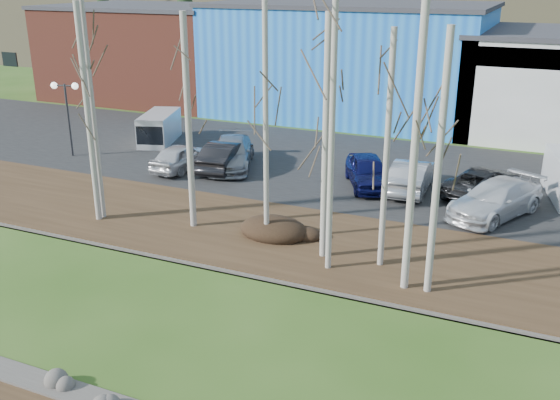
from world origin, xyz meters
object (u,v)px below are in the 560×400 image
at_px(car_2, 231,153).
at_px(car_6, 496,199).
at_px(car_3, 368,171).
at_px(car_5, 483,182).
at_px(van_grey, 159,128).
at_px(car_1, 226,155).
at_px(street_lamp, 66,98).
at_px(car_0, 181,157).
at_px(car_4, 412,175).

relative_size(car_2, car_6, 1.03).
distance_m(car_3, car_5, 5.59).
bearing_deg(van_grey, car_1, -44.86).
height_order(street_lamp, car_3, street_lamp).
bearing_deg(car_6, car_2, -161.18).
bearing_deg(car_2, car_5, -19.26).
bearing_deg(car_0, car_6, -179.49).
distance_m(car_2, car_4, 10.08).
relative_size(car_1, car_4, 1.00).
height_order(car_6, van_grey, van_grey).
distance_m(car_1, van_grey, 7.46).
bearing_deg(car_6, car_3, -168.60).
xyz_separation_m(car_3, car_5, (5.53, 0.86, -0.08)).
bearing_deg(car_1, car_6, 167.47).
height_order(car_3, car_4, car_4).
relative_size(car_3, car_5, 0.91).
bearing_deg(car_1, car_3, 175.26).
bearing_deg(car_6, car_1, -159.09).
distance_m(street_lamp, car_1, 10.08).
distance_m(car_3, car_6, 6.56).
xyz_separation_m(car_2, car_6, (14.25, -1.81, -0.02)).
bearing_deg(car_5, car_4, 29.36).
distance_m(car_0, car_5, 15.91).
height_order(car_1, car_2, car_2).
bearing_deg(street_lamp, car_6, -15.00).
xyz_separation_m(car_0, car_5, (15.75, 2.22, -0.02)).
bearing_deg(van_grey, car_6, -30.60).
relative_size(street_lamp, car_1, 0.90).
xyz_separation_m(street_lamp, van_grey, (2.99, 4.64, -2.48)).
bearing_deg(car_0, car_3, -170.86).
distance_m(car_4, car_6, 4.57).
bearing_deg(car_3, van_grey, 141.70).
bearing_deg(van_grey, car_5, -24.14).
bearing_deg(street_lamp, car_3, -9.63).
distance_m(car_2, van_grey, 7.30).
distance_m(street_lamp, van_grey, 6.05).
bearing_deg(car_4, car_5, -171.59).
relative_size(street_lamp, van_grey, 0.95).
height_order(car_2, car_5, car_2).
distance_m(street_lamp, car_3, 17.89).
distance_m(car_1, car_2, 0.52).
height_order(car_0, car_4, car_4).
relative_size(street_lamp, car_0, 1.02).
height_order(car_0, car_3, car_3).
bearing_deg(car_4, van_grey, -11.90).
xyz_separation_m(car_3, car_4, (2.17, 0.21, 0.00)).
bearing_deg(car_3, car_1, 155.88).
relative_size(car_0, car_4, 0.88).
xyz_separation_m(car_0, van_grey, (-4.41, 4.36, 0.20)).
xyz_separation_m(car_3, car_6, (6.34, -1.66, -0.01)).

